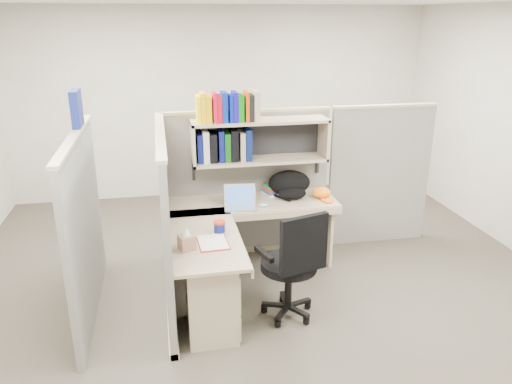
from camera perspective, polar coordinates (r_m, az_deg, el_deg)
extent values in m
plane|color=#322D27|center=(4.99, 0.87, -11.23)|extent=(6.00, 6.00, 0.00)
plane|color=#B1ADA0|center=(7.35, -3.96, 10.07)|extent=(6.00, 0.00, 6.00)
cube|color=#62635E|center=(5.46, -1.02, 0.81)|extent=(1.80, 0.06, 1.60)
cube|color=tan|center=(5.26, -1.08, 9.25)|extent=(1.80, 0.08, 0.03)
cube|color=#62635E|center=(4.55, -10.26, -3.48)|extent=(0.06, 1.80, 1.60)
cube|color=tan|center=(4.30, -10.91, 6.57)|extent=(0.08, 1.80, 0.03)
cube|color=#62635E|center=(4.60, -19.01, -4.00)|extent=(0.06, 1.80, 1.60)
cube|color=#62635E|center=(5.92, 13.93, 1.71)|extent=(1.20, 0.06, 1.60)
cube|color=navy|center=(4.66, -19.83, 8.97)|extent=(0.07, 0.27, 0.32)
cube|color=white|center=(4.55, -10.19, 1.92)|extent=(0.00, 0.21, 0.28)
cube|color=tan|center=(5.10, 0.44, 8.12)|extent=(1.40, 0.34, 0.03)
cube|color=tan|center=(5.19, 0.43, 3.68)|extent=(1.40, 0.34, 0.03)
cube|color=tan|center=(5.05, -7.23, 5.48)|extent=(0.03, 0.34, 0.44)
cube|color=tan|center=(5.32, 7.73, 6.16)|extent=(0.03, 0.34, 0.44)
cube|color=black|center=(5.29, 0.09, 6.28)|extent=(1.38, 0.01, 0.41)
cube|color=#FAE605|center=(4.97, -6.63, 9.39)|extent=(0.03, 0.20, 0.26)
cube|color=#FFB305|center=(4.97, -6.14, 9.59)|extent=(0.05, 0.20, 0.29)
cube|color=#D9AE04|center=(4.97, -5.52, 9.45)|extent=(0.06, 0.20, 0.26)
cube|color=red|center=(4.98, -4.79, 9.65)|extent=(0.04, 0.20, 0.29)
cube|color=#B80714|center=(4.99, -4.29, 9.50)|extent=(0.05, 0.20, 0.26)
cube|color=#04208E|center=(4.99, -3.68, 9.70)|extent=(0.06, 0.20, 0.29)
cube|color=#04188E|center=(5.00, -2.95, 9.56)|extent=(0.04, 0.20, 0.26)
cube|color=#1605A9|center=(5.00, -2.46, 9.75)|extent=(0.04, 0.20, 0.29)
cube|color=#086D0B|center=(5.01, -1.85, 9.61)|extent=(0.06, 0.20, 0.26)
cube|color=#C04004|center=(5.02, -1.13, 9.80)|extent=(0.04, 0.20, 0.29)
cube|color=black|center=(5.03, -0.64, 9.65)|extent=(0.05, 0.20, 0.26)
cube|color=tan|center=(5.04, -0.04, 9.84)|extent=(0.06, 0.20, 0.29)
cube|color=#070E4D|center=(5.09, -6.50, 5.09)|extent=(0.05, 0.24, 0.29)
cube|color=#BEBEBE|center=(5.09, -5.81, 5.29)|extent=(0.06, 0.24, 0.32)
cube|color=black|center=(5.10, -4.99, 5.17)|extent=(0.07, 0.24, 0.29)
cube|color=#080D53|center=(5.11, -4.08, 5.39)|extent=(0.05, 0.24, 0.32)
cube|color=#0A460E|center=(5.12, -3.38, 5.26)|extent=(0.06, 0.24, 0.29)
cube|color=black|center=(5.12, -2.59, 5.46)|extent=(0.07, 0.24, 0.32)
cube|color=gray|center=(5.14, -1.67, 5.35)|extent=(0.05, 0.24, 0.29)
cube|color=#07154A|center=(5.14, -0.99, 5.54)|extent=(0.06, 0.24, 0.32)
cube|color=tan|center=(5.19, -0.38, -1.23)|extent=(1.74, 0.60, 0.03)
cube|color=tan|center=(4.41, -5.83, -5.21)|extent=(0.60, 1.34, 0.03)
cube|color=tan|center=(4.93, 0.27, -2.83)|extent=(1.74, 0.02, 0.07)
cube|color=tan|center=(4.46, -1.96, -5.34)|extent=(0.02, 1.34, 0.07)
cube|color=tan|center=(4.28, -5.20, -11.72)|extent=(0.40, 0.55, 0.68)
cube|color=tan|center=(4.20, -2.40, -9.14)|extent=(0.02, 0.50, 0.16)
cube|color=tan|center=(4.29, -2.36, -11.25)|extent=(0.02, 0.50, 0.16)
cube|color=tan|center=(4.41, -2.32, -13.71)|extent=(0.02, 0.50, 0.22)
cube|color=#B2B2B7|center=(4.20, -2.26, -9.13)|extent=(0.01, 0.12, 0.01)
cube|color=tan|center=(5.54, 7.74, -4.08)|extent=(0.03, 0.55, 0.70)
cylinder|color=#0F1559|center=(4.46, -4.20, -4.05)|extent=(0.10, 0.10, 0.09)
cylinder|color=red|center=(4.44, -4.22, -3.47)|extent=(0.11, 0.11, 0.02)
ellipsoid|color=#96B9D5|center=(5.04, 0.91, -1.49)|extent=(0.10, 0.08, 0.03)
cylinder|color=white|center=(5.33, -0.37, 0.04)|extent=(0.08, 0.08, 0.09)
cylinder|color=black|center=(4.39, 3.77, -8.30)|extent=(0.49, 0.49, 0.08)
cube|color=black|center=(4.09, 5.50, -6.00)|extent=(0.43, 0.17, 0.49)
cylinder|color=black|center=(4.49, 3.71, -10.60)|extent=(0.06, 0.06, 0.43)
cylinder|color=black|center=(4.62, 3.64, -13.26)|extent=(0.47, 0.47, 0.11)
cube|color=black|center=(4.21, 0.91, -7.10)|extent=(0.12, 0.28, 0.04)
cube|color=black|center=(4.44, 6.56, -5.74)|extent=(0.12, 0.28, 0.04)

